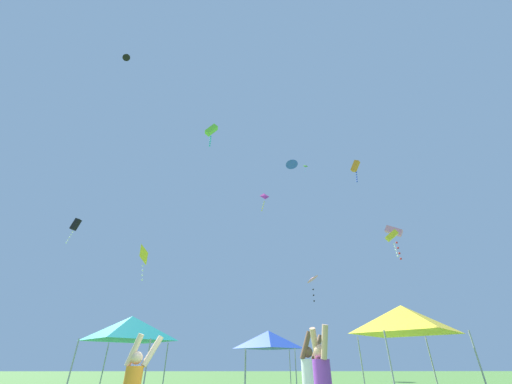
% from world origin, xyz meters
% --- Properties ---
extents(person_watcher_purple, '(0.39, 0.61, 2.11)m').
position_xyz_m(person_watcher_purple, '(2.04, 1.07, 1.08)').
color(person_watcher_purple, '#2D2D38').
rests_on(person_watcher_purple, ground).
extents(person_companion_white, '(0.70, 0.56, 2.11)m').
position_xyz_m(person_companion_white, '(2.02, 2.43, 1.09)').
color(person_companion_white, '#2D2D38').
rests_on(person_companion_white, ground).
extents(canopy_tent_yellow, '(3.15, 3.15, 3.37)m').
position_xyz_m(canopy_tent_yellow, '(6.46, 6.45, 2.86)').
color(canopy_tent_yellow, '#9E9EA3').
rests_on(canopy_tent_yellow, ground).
extents(canopy_tent_blue, '(2.77, 2.77, 2.97)m').
position_xyz_m(canopy_tent_blue, '(1.57, 12.38, 2.52)').
color(canopy_tent_blue, '#9E9EA3').
rests_on(canopy_tent_blue, ground).
extents(canopy_tent_teal, '(2.93, 2.93, 3.14)m').
position_xyz_m(canopy_tent_teal, '(-4.41, 7.87, 2.67)').
color(canopy_tent_teal, '#9E9EA3').
rests_on(canopy_tent_teal, ground).
extents(kite_black_box, '(0.82, 0.72, 2.58)m').
position_xyz_m(kite_black_box, '(-15.91, 20.08, 12.56)').
color(kite_black_box, black).
extents(kite_black_delta, '(0.65, 0.70, 0.40)m').
position_xyz_m(kite_black_delta, '(-10.16, 10.55, 23.89)').
color(kite_black_delta, black).
extents(kite_pink_box, '(1.45, 1.12, 2.93)m').
position_xyz_m(kite_pink_box, '(12.63, 17.57, 11.01)').
color(kite_pink_box, pink).
extents(kite_orange_box, '(1.26, 1.22, 3.28)m').
position_xyz_m(kite_orange_box, '(13.22, 24.11, 22.23)').
color(kite_orange_box, orange).
extents(kite_lime_delta, '(0.67, 0.45, 1.33)m').
position_xyz_m(kite_lime_delta, '(8.08, 28.66, 25.46)').
color(kite_lime_delta, '#75D138').
extents(kite_yellow_diamond, '(1.24, 1.21, 3.05)m').
position_xyz_m(kite_yellow_diamond, '(-9.08, 20.56, 9.75)').
color(kite_yellow_diamond, yellow).
extents(kite_yellow_box, '(0.86, 0.55, 1.80)m').
position_xyz_m(kite_yellow_box, '(9.34, 11.54, 8.23)').
color(kite_yellow_box, yellow).
extents(kite_blue_delta, '(1.84, 1.83, 0.62)m').
position_xyz_m(kite_blue_delta, '(5.55, 24.98, 23.20)').
color(kite_blue_delta, blue).
extents(kite_lime_box, '(0.99, 0.66, 2.38)m').
position_xyz_m(kite_lime_box, '(-2.55, 11.71, 16.85)').
color(kite_lime_box, '#75D138').
extents(kite_magenta_diamond, '(0.75, 0.72, 2.05)m').
position_xyz_m(kite_magenta_diamond, '(1.79, 19.19, 15.21)').
color(kite_magenta_diamond, '#D6389E').
extents(kite_pink_delta, '(1.58, 1.68, 2.93)m').
position_xyz_m(kite_pink_delta, '(7.52, 28.58, 9.70)').
color(kite_pink_delta, pink).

